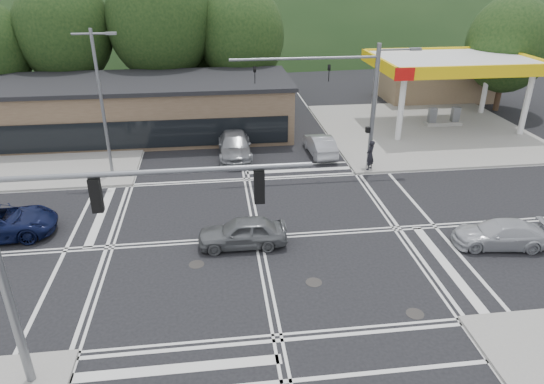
{
  "coord_description": "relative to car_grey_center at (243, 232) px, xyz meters",
  "views": [
    {
      "loc": [
        -1.9,
        -20.65,
        12.39
      ],
      "look_at": [
        0.98,
        2.23,
        1.4
      ],
      "focal_mm": 32.0,
      "sensor_mm": 36.0,
      "label": 1
    }
  ],
  "objects": [
    {
      "name": "sidewalk_nw",
      "position": [
        -14.21,
        15.61,
        -0.65
      ],
      "size": [
        16.0,
        16.0,
        0.15
      ],
      "primitive_type": "cube",
      "color": "gray",
      "rests_on": "ground"
    },
    {
      "name": "gas_station_canopy",
      "position": [
        17.78,
        16.6,
        4.32
      ],
      "size": [
        12.32,
        8.34,
        5.75
      ],
      "color": "silver",
      "rests_on": "ground"
    },
    {
      "name": "car_queue_b",
      "position": [
        1.79,
        17.98,
        -0.04
      ],
      "size": [
        2.06,
        4.15,
        1.36
      ],
      "primitive_type": "imported",
      "rotation": [
        0.0,
        0.0,
        3.26
      ],
      "color": "beige",
      "rests_on": "ground"
    },
    {
      "name": "tree_n_b",
      "position": [
        -5.21,
        24.61,
        7.07
      ],
      "size": [
        9.0,
        9.0,
        12.98
      ],
      "color": "#382619",
      "rests_on": "ground"
    },
    {
      "name": "tree_n_a",
      "position": [
        -13.21,
        24.61,
        6.42
      ],
      "size": [
        8.0,
        8.0,
        11.75
      ],
      "color": "#382619",
      "rests_on": "ground"
    },
    {
      "name": "sidewalk_ne",
      "position": [
        15.79,
        15.61,
        -0.65
      ],
      "size": [
        16.0,
        16.0,
        0.15
      ],
      "primitive_type": "cube",
      "color": "gray",
      "rests_on": "ground"
    },
    {
      "name": "convenience_store",
      "position": [
        20.79,
        25.61,
        1.18
      ],
      "size": [
        10.0,
        6.0,
        3.8
      ],
      "primitive_type": "cube",
      "color": "#846B4F",
      "rests_on": "ground"
    },
    {
      "name": "car_grey_center",
      "position": [
        0.0,
        0.0,
        0.0
      ],
      "size": [
        4.26,
        1.77,
        1.44
      ],
      "primitive_type": "imported",
      "rotation": [
        0.0,
        0.0,
        -1.59
      ],
      "color": "#5B5E60",
      "rests_on": "ground"
    },
    {
      "name": "car_northbound",
      "position": [
        0.29,
        11.88,
        0.08
      ],
      "size": [
        2.31,
        5.54,
        1.6
      ],
      "primitive_type": "imported",
      "rotation": [
        0.0,
        0.0,
        -0.01
      ],
      "color": "slate",
      "rests_on": "ground"
    },
    {
      "name": "tree_n_e",
      "position": [
        -1.21,
        28.61,
        6.42
      ],
      "size": [
        8.4,
        8.4,
        11.98
      ],
      "color": "#382619",
      "rests_on": "ground"
    },
    {
      "name": "car_queue_a",
      "position": [
        6.29,
        11.56,
        -0.01
      ],
      "size": [
        1.72,
        4.4,
        1.43
      ],
      "primitive_type": "imported",
      "rotation": [
        0.0,
        0.0,
        3.19
      ],
      "color": "#97999E",
      "rests_on": "ground"
    },
    {
      "name": "streetlight_nw",
      "position": [
        -7.65,
        9.61,
        4.33
      ],
      "size": [
        2.5,
        0.25,
        9.0
      ],
      "color": "slate",
      "rests_on": "ground"
    },
    {
      "name": "signal_mast_ne",
      "position": [
        7.74,
        8.81,
        4.35
      ],
      "size": [
        11.65,
        0.3,
        8.0
      ],
      "color": "slate",
      "rests_on": "ground"
    },
    {
      "name": "tree_n_c",
      "position": [
        1.79,
        24.61,
        5.77
      ],
      "size": [
        7.6,
        7.6,
        10.87
      ],
      "color": "#382619",
      "rests_on": "ground"
    },
    {
      "name": "signal_mast_sw",
      "position": [
        -5.59,
        -7.59,
        4.4
      ],
      "size": [
        9.14,
        0.28,
        8.0
      ],
      "color": "slate",
      "rests_on": "ground"
    },
    {
      "name": "hill_north",
      "position": [
        0.79,
        90.61,
        -0.72
      ],
      "size": [
        252.0,
        126.0,
        140.0
      ],
      "primitive_type": "ellipsoid",
      "color": "#1E3618",
      "rests_on": "ground"
    },
    {
      "name": "pedestrian",
      "position": [
        8.82,
        8.11,
        0.4
      ],
      "size": [
        0.83,
        0.83,
        1.95
      ],
      "primitive_type": "imported",
      "rotation": [
        0.0,
        0.0,
        3.92
      ],
      "color": "black",
      "rests_on": "sidewalk_ne"
    },
    {
      "name": "ground",
      "position": [
        0.79,
        0.61,
        -0.72
      ],
      "size": [
        120.0,
        120.0,
        0.0
      ],
      "primitive_type": "plane",
      "color": "black",
      "rests_on": "ground"
    },
    {
      "name": "commercial_row",
      "position": [
        -7.21,
        17.61,
        1.28
      ],
      "size": [
        24.0,
        8.0,
        4.0
      ],
      "primitive_type": "cube",
      "color": "brown",
      "rests_on": "ground"
    },
    {
      "name": "car_silver_east",
      "position": [
        12.21,
        -1.56,
        -0.08
      ],
      "size": [
        4.62,
        2.43,
        1.28
      ],
      "primitive_type": "imported",
      "rotation": [
        0.0,
        0.0,
        -1.72
      ],
      "color": "#B1B3B8",
      "rests_on": "ground"
    },
    {
      "name": "tree_ne",
      "position": [
        24.79,
        20.61,
        5.12
      ],
      "size": [
        7.2,
        7.2,
        9.99
      ],
      "color": "#382619",
      "rests_on": "ground"
    }
  ]
}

